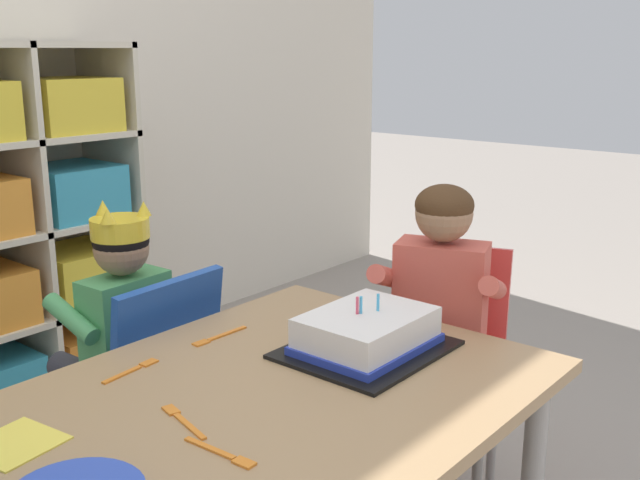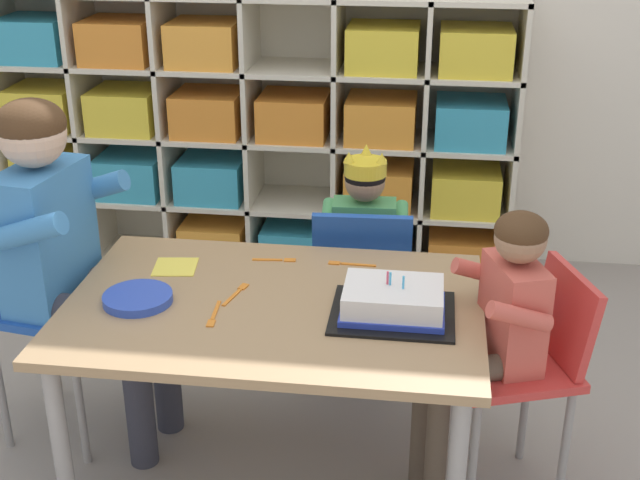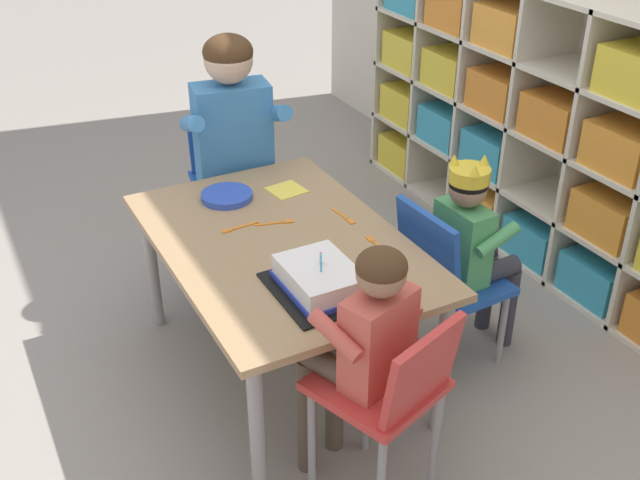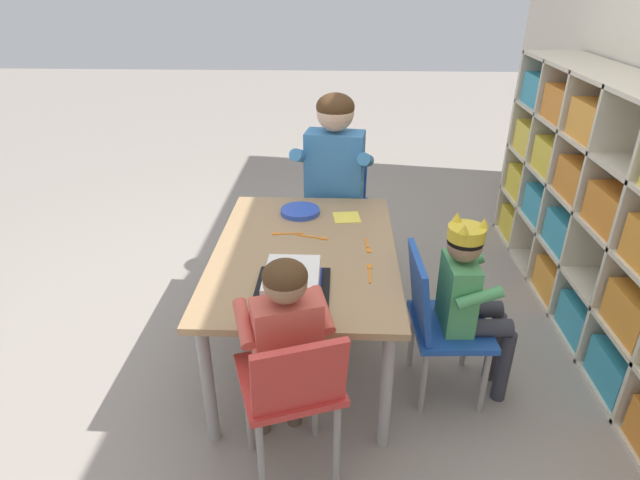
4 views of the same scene
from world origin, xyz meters
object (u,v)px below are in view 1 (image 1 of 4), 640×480
Objects in this scene: activity_table at (246,435)px; fork_near_cake_tray at (223,454)px; fork_scattered_mid_table at (182,420)px; fork_at_table_front_edge at (133,370)px; fork_by_napkin at (217,337)px; classroom_chair_blue at (148,380)px; birthday_cake_on_tray at (367,335)px; guest_at_table_side at (435,318)px; classroom_chair_guest_side at (442,354)px; child_with_crown at (116,322)px.

fork_near_cake_tray is at bearing -145.86° from activity_table.
fork_at_table_front_edge is (0.07, 0.23, 0.00)m from fork_scattered_mid_table.
activity_table is 0.27m from fork_at_table_front_edge.
classroom_chair_blue is at bearing 88.05° from fork_by_napkin.
birthday_cake_on_tray reaches higher than fork_near_cake_tray.
fork_at_table_front_edge is at bearing -177.97° from fork_by_napkin.
fork_scattered_mid_table is at bearing -114.51° from guest_at_table_side.
birthday_cake_on_tray is 0.44m from fork_scattered_mid_table.
classroom_chair_guest_side is at bearing 90.00° from guest_at_table_side.
classroom_chair_guest_side is 0.16m from guest_at_table_side.
guest_at_table_side is at bearing -88.14° from fork_near_cake_tray.
classroom_chair_guest_side is at bearing -25.36° from fork_by_napkin.
fork_by_napkin is at bearing 83.35° from classroom_chair_blue.
fork_scattered_mid_table is (-0.11, 0.04, 0.06)m from activity_table.
child_with_crown is 2.47× the size of birthday_cake_on_tray.
fork_near_cake_tray is at bearing -102.16° from classroom_chair_guest_side.
guest_at_table_side is (0.59, -0.03, 0.06)m from activity_table.
child_with_crown reaches higher than classroom_chair_blue.
classroom_chair_guest_side reaches higher than fork_near_cake_tray.
classroom_chair_guest_side is (0.49, -0.54, 0.05)m from classroom_chair_blue.
fork_at_table_front_edge is at bearing 56.52° from child_with_crown.
fork_at_table_front_edge and fork_by_napkin have the same top height.
fork_scattered_mid_table is (-0.70, 0.07, 0.00)m from guest_at_table_side.
activity_table is at bearing 70.88° from child_with_crown.
classroom_chair_blue is at bearing -135.82° from fork_at_table_front_edge.
fork_near_cake_tray is at bearing -171.19° from birthday_cake_on_tray.
classroom_chair_guest_side is (0.49, -0.65, -0.07)m from child_with_crown.
fork_at_table_front_edge is at bearing 176.64° from fork_scattered_mid_table.
guest_at_table_side reaches higher than activity_table.
fork_at_table_front_edge is at bearing -134.20° from guest_at_table_side.
fork_near_cake_tray is (-0.83, -0.10, 0.13)m from classroom_chair_guest_side.
activity_table is 1.31× the size of guest_at_table_side.
fork_at_table_front_edge is at bearing 98.48° from activity_table.
fork_at_table_front_edge is (-0.04, 0.26, 0.06)m from activity_table.
birthday_cake_on_tray reaches higher than activity_table.
classroom_chair_blue is 0.62m from birthday_cake_on_tray.
classroom_chair_blue is 0.75m from fork_near_cake_tray.
guest_at_table_side is 0.69m from fork_at_table_front_edge.
child_with_crown is at bearing 101.07° from birthday_cake_on_tray.
classroom_chair_guest_side is 0.79× the size of guest_at_table_side.
fork_near_cake_tray is at bearing 68.53° from fork_at_table_front_edge.
birthday_cake_on_tray is at bearing 98.29° from child_with_crown.
fork_scattered_mid_table and fork_at_table_front_edge have the same top height.
classroom_chair_guest_side reaches higher than fork_at_table_front_edge.
child_with_crown is 6.24× the size of fork_at_table_front_edge.
classroom_chair_blue is at bearing -157.06° from classroom_chair_guest_side.
classroom_chair_blue reaches higher than fork_by_napkin.
fork_near_cake_tray is at bearing -129.60° from fork_by_napkin.
fork_scattered_mid_table is (-0.30, -0.62, 0.06)m from child_with_crown.
child_with_crown is 0.39m from fork_by_napkin.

